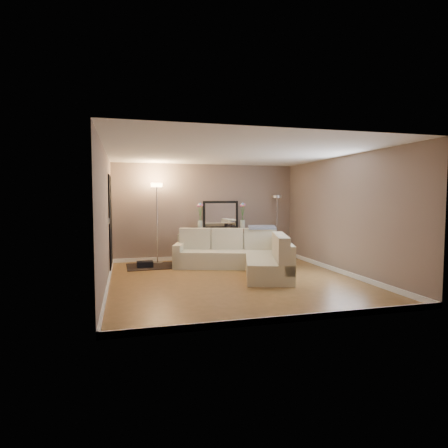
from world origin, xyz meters
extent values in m
cube|color=olive|center=(0.00, 0.00, -0.01)|extent=(5.00, 5.50, 0.01)
cube|color=white|center=(0.00, 0.00, 2.60)|extent=(5.00, 5.50, 0.01)
cube|color=gray|center=(0.00, 2.76, 1.30)|extent=(5.00, 0.02, 2.60)
cube|color=gray|center=(0.00, -2.76, 1.30)|extent=(5.00, 0.02, 2.60)
cube|color=gray|center=(-2.51, 0.00, 1.30)|extent=(0.02, 5.50, 2.60)
cube|color=gray|center=(2.51, 0.00, 1.30)|extent=(0.02, 5.50, 2.60)
cube|color=white|center=(0.00, 2.73, 0.05)|extent=(5.00, 0.03, 0.10)
cube|color=white|center=(0.00, -2.73, 0.05)|extent=(5.00, 0.03, 0.10)
cube|color=white|center=(-2.48, 0.00, 0.05)|extent=(0.03, 5.50, 0.10)
cube|color=white|center=(2.48, 0.00, 0.05)|extent=(0.03, 5.50, 0.10)
cube|color=black|center=(-2.48, 1.70, 1.10)|extent=(0.02, 1.20, 2.20)
cube|color=white|center=(-2.48, 0.85, 1.20)|extent=(0.02, 0.08, 0.12)
cube|color=beige|center=(0.30, 1.42, 0.20)|extent=(2.78, 1.65, 0.40)
cube|color=beige|center=(0.40, 1.76, 0.49)|extent=(2.57, 0.97, 0.57)
cube|color=beige|center=(-0.88, 1.79, 0.28)|extent=(0.44, 0.92, 0.57)
cube|color=beige|center=(0.74, -0.04, 0.20)|extent=(1.35, 1.82, 0.40)
cube|color=beige|center=(1.21, 0.29, 0.49)|extent=(0.94, 2.47, 0.57)
cube|color=beige|center=(-0.45, 1.91, 0.67)|extent=(0.82, 0.45, 0.53)
cube|color=beige|center=(0.32, 1.67, 0.67)|extent=(0.82, 0.45, 0.53)
cube|color=beige|center=(1.09, 1.43, 0.67)|extent=(0.82, 0.45, 0.53)
cube|color=beige|center=(1.06, 0.18, 0.67)|extent=(0.43, 0.76, 0.53)
cube|color=beige|center=(0.84, -0.55, 0.67)|extent=(0.43, 0.76, 0.53)
cube|color=slate|center=(1.14, 1.43, 0.96)|extent=(0.74, 0.54, 0.09)
cube|color=black|center=(0.38, 2.50, 0.83)|extent=(1.41, 0.50, 0.04)
cube|color=black|center=(-0.27, 2.41, 0.40)|extent=(0.05, 0.05, 0.81)
cube|color=black|center=(-0.24, 2.70, 0.40)|extent=(0.05, 0.05, 0.81)
cube|color=black|center=(1.00, 2.29, 0.40)|extent=(0.05, 0.05, 0.81)
cube|color=black|center=(1.03, 2.58, 0.40)|extent=(0.05, 0.05, 0.81)
cube|color=black|center=(0.38, 2.50, 0.19)|extent=(1.32, 0.46, 0.03)
cube|color=#BF3333|center=(-0.18, 2.55, 0.31)|extent=(0.05, 0.17, 0.20)
cube|color=#3359A5|center=(-0.14, 2.54, 0.32)|extent=(0.05, 0.17, 0.22)
cube|color=gold|center=(-0.09, 2.54, 0.33)|extent=(0.06, 0.17, 0.24)
cube|color=#3F7F4C|center=(-0.03, 2.53, 0.31)|extent=(0.07, 0.17, 0.20)
cube|color=#994C99|center=(0.02, 2.53, 0.32)|extent=(0.05, 0.17, 0.22)
cube|color=orange|center=(0.06, 2.53, 0.33)|extent=(0.05, 0.17, 0.24)
cube|color=#262626|center=(0.11, 2.52, 0.31)|extent=(0.06, 0.17, 0.20)
cube|color=#4C99B2|center=(0.16, 2.52, 0.32)|extent=(0.07, 0.17, 0.22)
cube|color=#B2A58C|center=(0.21, 2.51, 0.33)|extent=(0.05, 0.17, 0.24)
cube|color=brown|center=(0.26, 2.51, 0.31)|extent=(0.05, 0.17, 0.20)
cube|color=navy|center=(0.31, 2.50, 0.32)|extent=(0.06, 0.17, 0.22)
cube|color=gold|center=(0.36, 2.50, 0.33)|extent=(0.07, 0.17, 0.24)
cube|color=black|center=(0.39, 2.68, 1.22)|extent=(0.98, 0.13, 0.76)
cube|color=white|center=(0.39, 2.65, 1.22)|extent=(0.85, 0.09, 0.64)
cube|color=orange|center=(0.25, 2.48, 0.85)|extent=(0.20, 0.14, 0.04)
cube|color=black|center=(0.56, 2.43, 0.90)|extent=(0.11, 0.03, 0.14)
cube|color=black|center=(0.69, 2.42, 0.89)|extent=(0.09, 0.03, 0.12)
cylinder|color=silver|center=(-0.20, 2.55, 0.96)|extent=(0.14, 0.14, 0.25)
cylinder|color=#38722D|center=(-0.22, 2.55, 1.25)|extent=(0.10, 0.02, 0.44)
sphere|color=#E5598C|center=(-0.24, 2.56, 1.48)|extent=(0.08, 0.08, 0.07)
cylinder|color=#38722D|center=(-0.21, 2.55, 1.26)|extent=(0.06, 0.01, 0.46)
sphere|color=white|center=(-0.22, 2.55, 1.50)|extent=(0.08, 0.08, 0.07)
cylinder|color=#38722D|center=(-0.20, 2.55, 1.27)|extent=(0.01, 0.01, 0.49)
sphere|color=#598CE5|center=(-0.20, 2.55, 1.52)|extent=(0.08, 0.08, 0.07)
cylinder|color=#38722D|center=(-0.19, 2.55, 1.25)|extent=(0.06, 0.01, 0.44)
sphere|color=#E58C4C|center=(-0.18, 2.55, 1.48)|extent=(0.08, 0.08, 0.07)
cylinder|color=#38722D|center=(-0.18, 2.55, 1.26)|extent=(0.11, 0.02, 0.46)
sphere|color=#D866B2|center=(-0.16, 2.55, 1.50)|extent=(0.08, 0.08, 0.07)
cylinder|color=silver|center=(0.96, 2.44, 0.96)|extent=(0.14, 0.14, 0.25)
cylinder|color=#38722D|center=(0.94, 2.44, 1.25)|extent=(0.10, 0.02, 0.44)
sphere|color=#E5598C|center=(0.92, 2.45, 1.48)|extent=(0.08, 0.08, 0.07)
cylinder|color=#38722D|center=(0.95, 2.44, 1.26)|extent=(0.06, 0.01, 0.46)
sphere|color=white|center=(0.94, 2.45, 1.50)|extent=(0.08, 0.08, 0.07)
cylinder|color=#38722D|center=(0.96, 2.44, 1.27)|extent=(0.01, 0.01, 0.49)
sphere|color=#598CE5|center=(0.96, 2.44, 1.52)|extent=(0.08, 0.08, 0.07)
cylinder|color=#38722D|center=(0.97, 2.44, 1.25)|extent=(0.06, 0.01, 0.44)
sphere|color=#E58C4C|center=(0.98, 2.44, 1.48)|extent=(0.08, 0.08, 0.07)
cylinder|color=#38722D|center=(0.98, 2.44, 1.26)|extent=(0.11, 0.02, 0.46)
sphere|color=#D866B2|center=(1.00, 2.44, 1.50)|extent=(0.08, 0.08, 0.07)
cylinder|color=silver|center=(-1.36, 2.34, 0.02)|extent=(0.28, 0.28, 0.03)
cylinder|color=silver|center=(-1.36, 2.34, 1.00)|extent=(0.03, 0.03, 1.96)
cylinder|color=#FFBF72|center=(-1.36, 2.34, 2.01)|extent=(0.30, 0.30, 0.09)
cylinder|color=silver|center=(2.01, 2.52, 0.01)|extent=(0.28, 0.28, 0.03)
cylinder|color=silver|center=(2.01, 2.52, 0.85)|extent=(0.03, 0.03, 1.68)
cylinder|color=silver|center=(2.01, 2.52, 1.72)|extent=(0.30, 0.30, 0.08)
cube|color=black|center=(-1.47, 1.95, 0.01)|extent=(1.37, 1.04, 0.02)
cube|color=black|center=(-1.71, 1.84, 0.03)|extent=(0.39, 0.28, 0.25)
camera|label=1|loc=(-2.13, -7.31, 1.69)|focal=30.00mm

